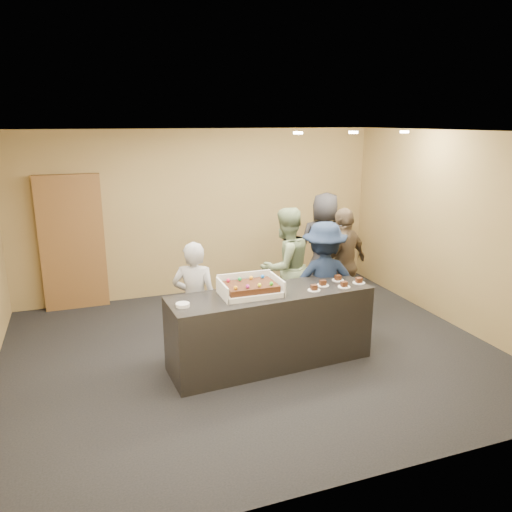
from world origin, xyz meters
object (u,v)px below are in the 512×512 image
Objects in this scene: plate_stack at (183,305)px; sheet_cake at (250,286)px; person_dark_suit at (324,246)px; cake_box at (250,290)px; person_navy_man at (323,281)px; serving_counter at (271,328)px; person_server_grey at (195,301)px; person_sage_man at (286,267)px; storage_cabinet at (72,243)px; person_brown_extra at (344,264)px.

sheet_cake is at bearing 8.02° from plate_stack.
plate_stack is 0.09× the size of person_dark_suit.
cake_box is 0.43× the size of person_navy_man.
serving_counter is 1.16m from plate_stack.
person_server_grey is (-0.80, 0.45, 0.28)m from serving_counter.
cake_box is 0.39× the size of person_dark_suit.
cake_box is 1.17× the size of sheet_cake.
person_sage_man reaches higher than person_navy_man.
sheet_cake is 2.68m from person_dark_suit.
cake_box is at bearing -55.31° from storage_cabinet.
storage_cabinet reaches higher than person_server_grey.
person_sage_man reaches higher than person_server_grey.
person_dark_suit is at bearing -126.99° from person_server_grey.
cake_box is at bearing 74.70° from person_dark_suit.
storage_cabinet reaches higher than sheet_cake.
person_server_grey is (0.26, 0.56, -0.19)m from plate_stack.
serving_counter is at bearing 79.11° from person_dark_suit.
serving_counter is at bearing 6.13° from plate_stack.
storage_cabinet is at bearing 110.74° from plate_stack.
person_server_grey reaches higher than sheet_cake.
person_server_grey is 0.93× the size of person_navy_man.
sheet_cake is at bearing 3.29° from person_brown_extra.
storage_cabinet is 4.08m from person_brown_extra.
person_navy_man is (3.06, -2.31, -0.24)m from storage_cabinet.
person_brown_extra reaches higher than person_navy_man.
person_dark_suit is (3.81, -0.89, -0.16)m from storage_cabinet.
sheet_cake is at bearing -90.92° from cake_box.
person_dark_suit is at bearing 43.97° from cake_box.
person_server_grey is 0.85× the size of person_dark_suit.
person_sage_man is at bearing -31.35° from storage_cabinet.
plate_stack is (1.09, -2.88, -0.11)m from storage_cabinet.
cake_box is at bearing 33.05° from person_sage_man.
storage_cabinet is 1.30× the size of person_navy_man.
person_dark_suit is at bearing 44.36° from sheet_cake.
sheet_cake is 0.76m from person_server_grey.
serving_counter is 1.82m from person_brown_extra.
person_dark_suit reaches higher than person_server_grey.
storage_cabinet is 2.69m from person_server_grey.
storage_cabinet is 3.33m from cake_box.
person_server_grey is at bearing 140.60° from sheet_cake.
sheet_cake is (-0.25, 0.00, 0.55)m from serving_counter.
cake_box is (-0.25, 0.03, 0.50)m from serving_counter.
storage_cabinet is at bearing 124.69° from cake_box.
plate_stack is (-1.06, -0.11, 0.47)m from serving_counter.
plate_stack is 3.37m from person_dark_suit.
serving_counter is 3.55m from storage_cabinet.
person_navy_man is (1.17, 0.42, -0.16)m from cake_box.
serving_counter is 1.16× the size of storage_cabinet.
serving_counter is 15.97× the size of plate_stack.
person_brown_extra is 0.95× the size of person_dark_suit.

